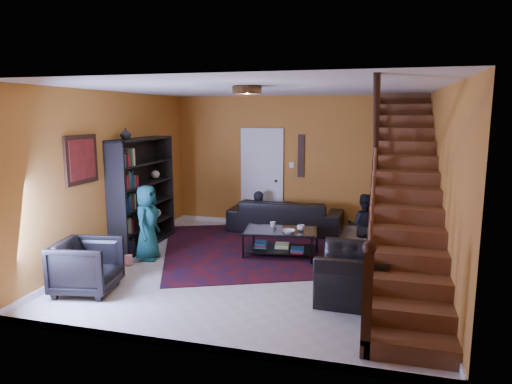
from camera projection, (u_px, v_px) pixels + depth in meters
The scene contains 21 objects.
floor at pixel (262, 267), 7.33m from camera, with size 5.50×5.50×0.00m, color beige.
room at pixel (213, 237), 8.93m from camera, with size 5.50×5.50×5.50m.
staircase at pixel (405, 186), 6.54m from camera, with size 0.95×5.02×3.18m.
bookshelf at pixel (143, 195), 8.36m from camera, with size 0.35×1.80×2.00m.
door at pixel (262, 179), 9.93m from camera, with size 0.82×0.05×2.05m, color silver.
framed_picture at pixel (81, 159), 6.84m from camera, with size 0.04×0.74×0.74m, color maroon.
wall_hanging at pixel (301, 156), 9.62m from camera, with size 0.14×0.03×0.90m, color black.
ceiling_fixture at pixel (247, 90), 6.10m from camera, with size 0.40×0.40×0.10m, color #3F2814.
rug at pixel (252, 247), 8.36m from camera, with size 3.12×3.57×0.02m, color #430B0F.
sofa at pixel (285, 216), 9.48m from camera, with size 2.31×0.90×0.67m, color black.
armchair_left at pixel (87, 266), 6.24m from camera, with size 0.78×0.81×0.73m, color black.
armchair_right at pixel (354, 274), 5.99m from camera, with size 1.05×0.92×0.68m, color black.
person_adult_a at pixel (258, 220), 9.71m from camera, with size 0.47×0.31×1.28m, color black.
person_adult_b at pixel (363, 226), 9.14m from camera, with size 0.64×0.50×1.31m, color black.
person_child at pixel (147, 223), 7.62m from camera, with size 0.62×0.40×1.27m, color #185D5C.
coffee_table at pixel (281, 241), 7.84m from camera, with size 1.31×0.88×0.47m.
cup_a at pixel (301, 228), 7.73m from camera, with size 0.13×0.13×0.10m, color #999999.
cup_b at pixel (273, 224), 7.99m from camera, with size 0.10×0.10×0.09m, color #999999.
bowl at pixel (289, 231), 7.60m from camera, with size 0.21×0.21×0.05m, color #999999.
vase at pixel (126, 134), 7.69m from camera, with size 0.18×0.18×0.19m, color #999999.
popcorn_bucket at pixel (128, 260), 7.38m from camera, with size 0.13×0.13×0.15m, color red.
Camera 1 is at (1.76, -6.80, 2.43)m, focal length 32.00 mm.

